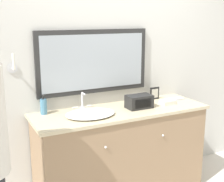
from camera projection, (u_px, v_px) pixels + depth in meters
name	position (u px, v px, depth m)	size (l,w,h in m)	color
wall_back	(107.00, 69.00, 3.25)	(8.00, 0.18, 2.55)	silver
vanity_counter	(121.00, 153.00, 3.17)	(1.76, 0.58, 0.92)	#937556
sink_basin	(90.00, 113.00, 2.89)	(0.47, 0.42, 0.18)	white
soap_bottle	(44.00, 106.00, 2.91)	(0.06, 0.06, 0.19)	teal
appliance_box	(139.00, 102.00, 3.11)	(0.25, 0.15, 0.13)	black
picture_frame	(155.00, 93.00, 3.43)	(0.11, 0.01, 0.14)	black
hand_towel_near_sink	(167.00, 102.00, 3.26)	(0.15, 0.12, 0.04)	silver
metal_tray	(176.00, 99.00, 3.45)	(0.19, 0.10, 0.01)	#ADADB2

